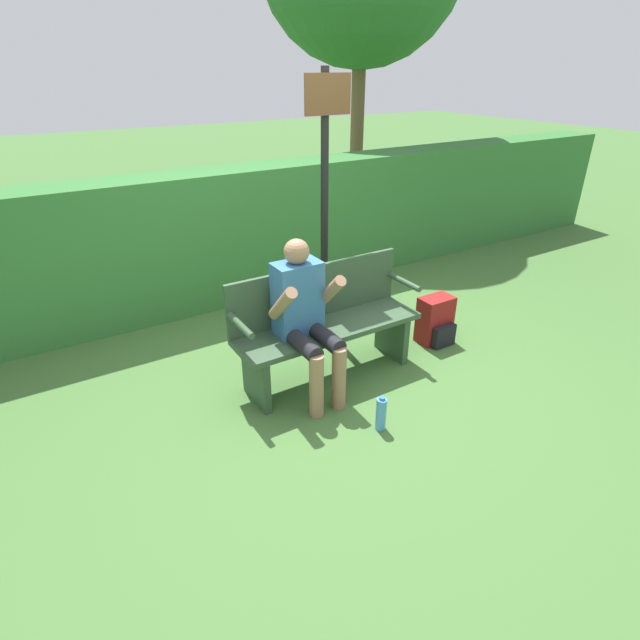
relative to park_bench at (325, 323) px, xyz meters
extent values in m
plane|color=#426B33|center=(0.00, -0.06, -0.49)|extent=(40.00, 40.00, 0.00)
cube|color=#337033|center=(0.00, 1.92, 0.23)|extent=(12.00, 0.55, 1.43)
cube|color=#334C33|center=(0.00, -0.06, -0.02)|extent=(1.58, 0.45, 0.05)
cube|color=#334C33|center=(0.00, 0.14, 0.23)|extent=(1.58, 0.04, 0.46)
cube|color=#334C33|center=(-0.67, -0.06, -0.26)|extent=(0.06, 0.41, 0.44)
cube|color=#334C33|center=(0.67, -0.06, -0.26)|extent=(0.06, 0.41, 0.44)
cylinder|color=#334C33|center=(-0.77, -0.06, 0.22)|extent=(0.05, 0.41, 0.05)
cylinder|color=#334C33|center=(0.77, -0.06, 0.22)|extent=(0.05, 0.41, 0.05)
cube|color=#336699|center=(-0.26, -0.02, 0.29)|extent=(0.36, 0.22, 0.58)
sphere|color=#997051|center=(-0.26, -0.02, 0.67)|extent=(0.19, 0.19, 0.19)
cylinder|color=black|center=(-0.36, -0.24, 0.04)|extent=(0.13, 0.44, 0.13)
cylinder|color=black|center=(-0.16, -0.24, 0.04)|extent=(0.13, 0.44, 0.13)
cylinder|color=#997051|center=(-0.36, -0.46, -0.23)|extent=(0.11, 0.11, 0.52)
cylinder|color=#997051|center=(-0.16, -0.46, -0.23)|extent=(0.11, 0.11, 0.52)
cylinder|color=#997051|center=(-0.47, -0.16, 0.36)|extent=(0.09, 0.35, 0.35)
cylinder|color=#997051|center=(-0.06, -0.16, 0.36)|extent=(0.09, 0.35, 0.35)
cube|color=maroon|center=(1.20, -0.07, -0.26)|extent=(0.32, 0.20, 0.45)
cube|color=black|center=(1.20, -0.20, -0.37)|extent=(0.24, 0.07, 0.20)
cylinder|color=#4C8CCC|center=(-0.05, -0.85, -0.36)|extent=(0.08, 0.08, 0.26)
cylinder|color=#2D66B2|center=(-0.05, -0.85, -0.22)|extent=(0.04, 0.04, 0.02)
cylinder|color=black|center=(0.43, 0.69, 0.70)|extent=(0.07, 0.07, 2.38)
cube|color=brown|center=(0.43, 0.64, 1.68)|extent=(0.43, 0.02, 0.32)
cylinder|color=brown|center=(3.19, 4.08, 0.97)|extent=(0.22, 0.22, 2.91)
camera|label=1|loc=(-1.95, -3.08, 1.90)|focal=28.00mm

